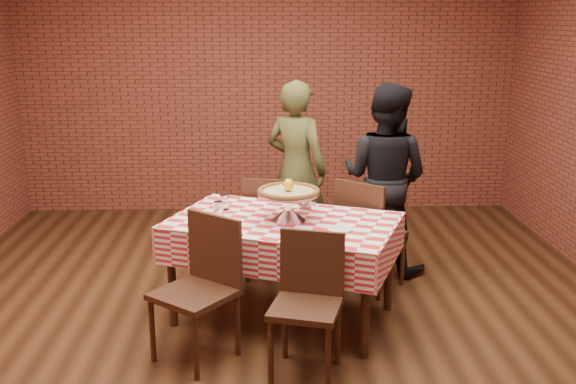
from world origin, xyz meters
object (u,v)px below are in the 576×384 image
(chair_near_right, at_px, (306,309))
(chair_far_left, at_px, (271,225))
(condiment_caddy, at_px, (307,200))
(pizza, at_px, (289,192))
(water_glass_right, at_px, (225,202))
(chair_far_right, at_px, (371,233))
(water_glass_left, at_px, (218,209))
(diner_olive, at_px, (296,170))
(table, at_px, (283,270))
(diner_black, at_px, (385,178))
(chair_near_left, at_px, (194,292))
(pizza_stand, at_px, (289,206))

(chair_near_right, xyz_separation_m, chair_far_left, (-0.19, 1.66, 0.00))
(condiment_caddy, xyz_separation_m, chair_far_left, (-0.27, 0.60, -0.38))
(pizza, xyz_separation_m, water_glass_right, (-0.47, 0.29, -0.15))
(pizza, xyz_separation_m, chair_far_right, (0.69, 0.55, -0.50))
(water_glass_left, relative_size, diner_olive, 0.07)
(table, distance_m, diner_black, 1.40)
(condiment_caddy, height_order, chair_far_right, chair_far_right)
(table, height_order, chair_near_left, chair_near_left)
(chair_far_right, distance_m, diner_black, 0.59)
(chair_near_left, bearing_deg, condiment_caddy, 85.55)
(water_glass_left, xyz_separation_m, diner_black, (1.37, 0.88, 0.00))
(condiment_caddy, bearing_deg, chair_near_left, -103.14)
(water_glass_right, relative_size, chair_far_right, 0.12)
(table, bearing_deg, water_glass_right, 146.63)
(water_glass_left, height_order, chair_near_left, chair_near_left)
(chair_far_right, bearing_deg, table, 76.85)
(water_glass_left, distance_m, condiment_caddy, 0.67)
(table, relative_size, chair_far_left, 1.75)
(pizza, distance_m, diner_olive, 1.36)
(table, height_order, chair_near_right, chair_near_right)
(pizza, bearing_deg, chair_near_right, -84.95)
(pizza_stand, xyz_separation_m, diner_olive, (0.12, 1.35, -0.04))
(pizza, xyz_separation_m, water_glass_left, (-0.51, 0.10, -0.15))
(chair_near_right, xyz_separation_m, chair_far_right, (0.62, 1.36, 0.02))
(condiment_caddy, distance_m, chair_near_right, 1.13)
(chair_near_left, bearing_deg, chair_far_left, 109.02)
(diner_olive, bearing_deg, water_glass_right, 92.98)
(table, xyz_separation_m, diner_black, (0.91, 0.97, 0.44))
(chair_far_right, bearing_deg, water_glass_right, 52.78)
(table, relative_size, pizza_stand, 3.49)
(water_glass_left, distance_m, chair_near_right, 1.15)
(condiment_caddy, xyz_separation_m, chair_far_right, (0.54, 0.30, -0.37))
(condiment_caddy, bearing_deg, chair_far_right, 58.66)
(chair_near_right, relative_size, diner_black, 0.54)
(table, height_order, water_glass_right, water_glass_right)
(pizza, relative_size, chair_near_right, 0.50)
(pizza_stand, distance_m, chair_near_left, 0.94)
(table, relative_size, chair_near_right, 1.77)
(condiment_caddy, bearing_deg, water_glass_right, -153.84)
(pizza_stand, height_order, pizza, pizza)
(water_glass_left, height_order, diner_olive, diner_olive)
(pizza_stand, relative_size, chair_near_left, 0.48)
(pizza_stand, bearing_deg, water_glass_right, 148.39)
(water_glass_left, bearing_deg, pizza, -11.53)
(table, xyz_separation_m, chair_far_right, (0.73, 0.54, 0.09))
(chair_far_left, bearing_deg, chair_near_left, 78.48)
(diner_black, bearing_deg, chair_near_left, 80.05)
(chair_far_left, height_order, diner_black, diner_black)
(pizza, bearing_deg, diner_black, 48.39)
(water_glass_left, bearing_deg, diner_olive, 63.10)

